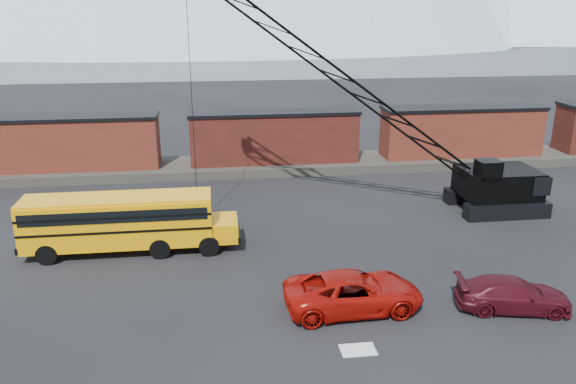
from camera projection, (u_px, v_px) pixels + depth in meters
name	position (u px, v px, depth m)	size (l,w,h in m)	color
ground	(326.00, 301.00, 25.80)	(160.00, 160.00, 0.00)	black
gravel_berm	(274.00, 165.00, 46.38)	(120.00, 5.00, 0.70)	#433F37
boxcar_west_near	(70.00, 142.00, 43.64)	(13.70, 3.10, 4.17)	#4E1F16
boxcar_mid	(274.00, 136.00, 45.62)	(13.70, 3.10, 4.17)	#531917
boxcar_east_near	(461.00, 131.00, 47.60)	(13.70, 3.10, 4.17)	#4E1F16
snow_patch	(358.00, 350.00, 22.10)	(1.40, 0.90, 0.02)	silver
school_bus	(125.00, 221.00, 30.42)	(11.65, 2.65, 3.19)	orange
red_pickup	(353.00, 292.00, 24.83)	(2.84, 6.16, 1.71)	#A30D07
maroon_suv	(513.00, 294.00, 24.88)	(2.03, 4.99, 1.45)	#430B14
crawler_crane	(364.00, 94.00, 33.87)	(22.74, 4.20, 15.68)	black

